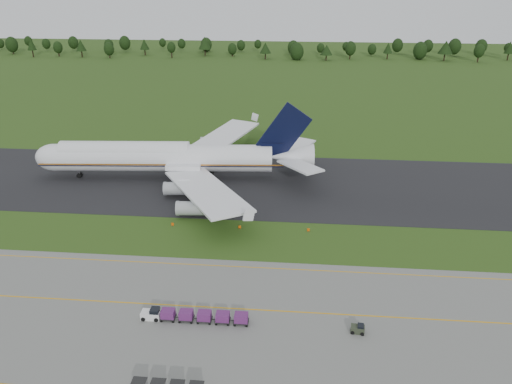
# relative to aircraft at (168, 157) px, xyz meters

# --- Properties ---
(ground) EXTENTS (600.00, 600.00, 0.00)m
(ground) POSITION_rel_aircraft_xyz_m (19.09, -29.78, -5.65)
(ground) COLOR #284514
(ground) RESTS_ON ground
(apron) EXTENTS (300.00, 52.00, 0.06)m
(apron) POSITION_rel_aircraft_xyz_m (19.09, -63.78, -5.62)
(apron) COLOR slate
(apron) RESTS_ON ground
(taxiway) EXTENTS (300.00, 40.00, 0.08)m
(taxiway) POSITION_rel_aircraft_xyz_m (19.09, -1.78, -5.61)
(taxiway) COLOR black
(taxiway) RESTS_ON ground
(apron_markings) EXTENTS (300.00, 30.20, 0.01)m
(apron_markings) POSITION_rel_aircraft_xyz_m (19.09, -56.76, -5.58)
(apron_markings) COLOR orange
(apron_markings) RESTS_ON apron
(tree_line) EXTENTS (527.64, 21.15, 11.75)m
(tree_line) POSITION_rel_aircraft_xyz_m (29.29, 190.57, 0.75)
(tree_line) COLOR black
(tree_line) RESTS_ON ground
(aircraft) EXTENTS (70.47, 68.51, 19.78)m
(aircraft) POSITION_rel_aircraft_xyz_m (0.00, 0.00, 0.00)
(aircraft) COLOR white
(aircraft) RESTS_ON ground
(baggage_train) EXTENTS (16.30, 1.73, 1.66)m
(baggage_train) POSITION_rel_aircraft_xyz_m (17.46, -55.23, -4.69)
(baggage_train) COLOR white
(baggage_train) RESTS_ON apron
(utility_cart) EXTENTS (2.10, 1.41, 1.09)m
(utility_cart) POSITION_rel_aircraft_xyz_m (41.82, -55.75, -5.06)
(utility_cart) COLOR #2B3223
(utility_cart) RESTS_ON apron
(edge_markers) EXTENTS (28.47, 0.30, 0.60)m
(edge_markers) POSITION_rel_aircraft_xyz_m (20.97, -25.30, -5.37)
(edge_markers) COLOR #E95207
(edge_markers) RESTS_ON ground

